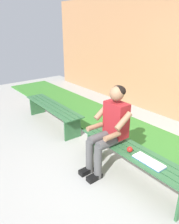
% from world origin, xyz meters
% --- Properties ---
extents(ground_plane, '(10.00, 7.00, 0.04)m').
position_xyz_m(ground_plane, '(1.09, 1.00, -0.02)').
color(ground_plane, '#9E9E99').
extents(grass_strip, '(9.00, 1.22, 0.03)m').
position_xyz_m(grass_strip, '(1.09, -0.95, 0.01)').
color(grass_strip, '#387A2D').
rests_on(grass_strip, ground).
extents(bench_near, '(1.84, 0.43, 0.43)m').
position_xyz_m(bench_near, '(0.00, 0.00, 0.33)').
color(bench_near, '#2D6038').
rests_on(bench_near, ground).
extents(bench_far, '(1.76, 0.43, 0.43)m').
position_xyz_m(bench_far, '(2.19, 0.00, 0.33)').
color(bench_far, '#2D6038').
rests_on(bench_far, ground).
extents(person_seated, '(0.50, 0.69, 1.23)m').
position_xyz_m(person_seated, '(0.38, 0.10, 0.67)').
color(person_seated, maroon).
rests_on(person_seated, ground).
extents(apple, '(0.08, 0.08, 0.08)m').
position_xyz_m(apple, '(0.02, 0.07, 0.47)').
color(apple, red).
rests_on(apple, bench_near).
extents(book_open, '(0.42, 0.17, 0.02)m').
position_xyz_m(book_open, '(-0.28, 0.05, 0.44)').
color(book_open, white).
rests_on(book_open, bench_near).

